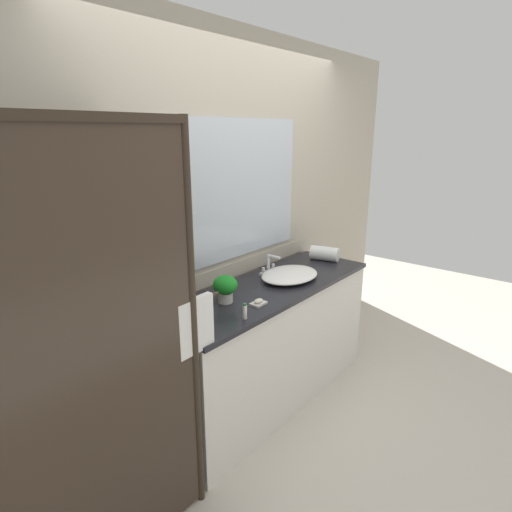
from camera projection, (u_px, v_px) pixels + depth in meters
name	position (u px, v px, depth m)	size (l,w,h in m)	color
ground_plane	(269.00, 397.00, 3.18)	(8.00, 8.00, 0.00)	beige
wall_back_with_mirror	(232.00, 222.00, 3.02)	(4.40, 0.06, 2.60)	#B2A893
vanity_cabinet	(268.00, 343.00, 3.06)	(1.80, 0.58, 0.90)	silver
shower_enclosure	(124.00, 348.00, 1.83)	(1.20, 0.59, 2.00)	#2D2319
sink_basin	(290.00, 275.00, 3.06)	(0.47, 0.36, 0.06)	white
faucet	(269.00, 267.00, 3.17)	(0.17, 0.13, 0.15)	silver
potted_plant	(225.00, 287.00, 2.62)	(0.15, 0.15, 0.18)	beige
soap_dish	(258.00, 302.00, 2.61)	(0.10, 0.07, 0.04)	silver
amenity_bottle_shampoo	(209.00, 317.00, 2.35)	(0.03, 0.03, 0.08)	#4C7056
amenity_bottle_lotion	(245.00, 311.00, 2.40)	(0.03, 0.03, 0.09)	silver
rolled_towel_near_edge	(325.00, 254.00, 3.48)	(0.12, 0.12, 0.23)	white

